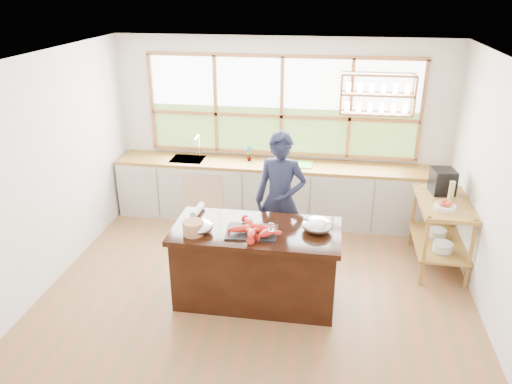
% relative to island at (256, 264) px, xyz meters
% --- Properties ---
extents(ground_plane, '(5.00, 5.00, 0.00)m').
position_rel_island_xyz_m(ground_plane, '(0.00, 0.20, -0.45)').
color(ground_plane, '#985939').
extents(room_shell, '(5.02, 4.52, 2.71)m').
position_rel_island_xyz_m(room_shell, '(0.02, 0.71, 1.30)').
color(room_shell, silver).
rests_on(room_shell, ground_plane).
extents(back_counter, '(4.90, 0.63, 0.90)m').
position_rel_island_xyz_m(back_counter, '(-0.02, 2.14, 0.00)').
color(back_counter, beige).
rests_on(back_counter, ground_plane).
extents(right_shelf_unit, '(0.62, 1.10, 0.90)m').
position_rel_island_xyz_m(right_shelf_unit, '(2.19, 1.09, 0.15)').
color(right_shelf_unit, olive).
rests_on(right_shelf_unit, ground_plane).
extents(island, '(1.85, 0.90, 0.90)m').
position_rel_island_xyz_m(island, '(0.00, 0.00, 0.00)').
color(island, black).
rests_on(island, ground_plane).
extents(cook, '(0.68, 0.48, 1.76)m').
position_rel_island_xyz_m(cook, '(0.17, 0.84, 0.43)').
color(cook, '#171B32').
rests_on(cook, ground_plane).
extents(potted_plant, '(0.15, 0.12, 0.25)m').
position_rel_island_xyz_m(potted_plant, '(-0.46, 2.20, 0.57)').
color(potted_plant, slate).
rests_on(potted_plant, back_counter).
extents(cutting_board, '(0.40, 0.30, 0.01)m').
position_rel_island_xyz_m(cutting_board, '(0.30, 2.14, 0.45)').
color(cutting_board, '#51B942').
rests_on(cutting_board, back_counter).
extents(espresso_machine, '(0.32, 0.33, 0.32)m').
position_rel_island_xyz_m(espresso_machine, '(2.19, 1.37, 0.60)').
color(espresso_machine, black).
rests_on(espresso_machine, right_shelf_unit).
extents(wine_bottle, '(0.07, 0.07, 0.27)m').
position_rel_island_xyz_m(wine_bottle, '(2.24, 1.07, 0.58)').
color(wine_bottle, '#99A857').
rests_on(wine_bottle, right_shelf_unit).
extents(fruit_bowl, '(0.26, 0.26, 0.11)m').
position_rel_island_xyz_m(fruit_bowl, '(2.14, 0.86, 0.49)').
color(fruit_bowl, silver).
rests_on(fruit_bowl, right_shelf_unit).
extents(slate_board, '(0.57, 0.43, 0.02)m').
position_rel_island_xyz_m(slate_board, '(-0.03, -0.10, 0.45)').
color(slate_board, black).
rests_on(slate_board, island).
extents(lobster_pile, '(0.52, 0.48, 0.08)m').
position_rel_island_xyz_m(lobster_pile, '(-0.01, -0.13, 0.50)').
color(lobster_pile, red).
rests_on(lobster_pile, slate_board).
extents(mixing_bowl_left, '(0.30, 0.30, 0.15)m').
position_rel_island_xyz_m(mixing_bowl_left, '(-0.60, -0.17, 0.51)').
color(mixing_bowl_left, silver).
rests_on(mixing_bowl_left, island).
extents(mixing_bowl_right, '(0.34, 0.34, 0.16)m').
position_rel_island_xyz_m(mixing_bowl_right, '(0.66, 0.06, 0.52)').
color(mixing_bowl_right, silver).
rests_on(mixing_bowl_right, island).
extents(wine_glass, '(0.08, 0.08, 0.22)m').
position_rel_island_xyz_m(wine_glass, '(0.20, -0.27, 0.61)').
color(wine_glass, white).
rests_on(wine_glass, island).
extents(wicker_basket, '(0.23, 0.23, 0.15)m').
position_rel_island_xyz_m(wicker_basket, '(-0.65, -0.23, 0.52)').
color(wicker_basket, '#A6744D').
rests_on(wicker_basket, island).
extents(parchment_roll, '(0.10, 0.31, 0.08)m').
position_rel_island_xyz_m(parchment_roll, '(-0.74, 0.29, 0.49)').
color(parchment_roll, silver).
rests_on(parchment_roll, island).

